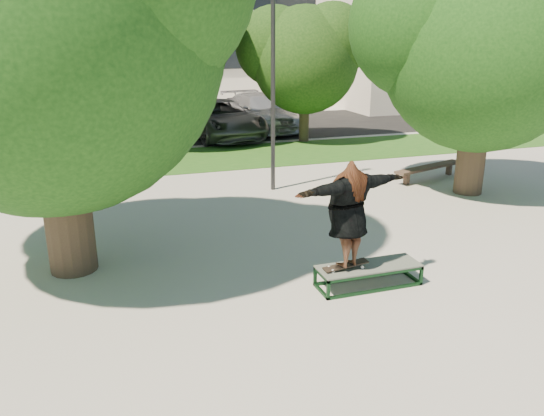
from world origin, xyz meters
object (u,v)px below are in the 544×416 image
object	(u,v)px
grind_box	(368,275)
car_grey	(220,119)
lamppost	(273,75)
car_silver_b	(261,112)
car_silver_a	(77,127)
car_dark	(58,127)
tree_right	(480,37)
bench	(429,168)
tree_left	(38,16)

from	to	relation	value
grind_box	car_grey	size ratio (longest dim) A/B	0.32
lamppost	car_silver_b	bearing A→B (deg)	74.64
car_silver_b	car_grey	bearing A→B (deg)	-155.03
grind_box	car_silver_a	xyz separation A→B (m)	(-4.95, 14.80, 0.56)
lamppost	car_dark	size ratio (longest dim) A/B	1.28
tree_right	car_silver_b	xyz separation A→B (m)	(-2.18, 11.89, -3.28)
tree_right	lamppost	size ratio (longest dim) A/B	1.07
bench	grind_box	bearing A→B (deg)	-149.16
tree_left	car_silver_a	bearing A→B (deg)	90.09
tree_right	grind_box	bearing A→B (deg)	-140.30
tree_right	bench	size ratio (longest dim) A/B	2.41
car_silver_a	tree_left	bearing A→B (deg)	-99.70
lamppost	car_dark	distance (m)	10.67
car_silver_a	car_silver_b	size ratio (longest dim) A/B	0.78
tree_right	car_silver_b	bearing A→B (deg)	100.38
grind_box	car_silver_b	world-z (taller)	car_silver_b
tree_right	car_grey	size ratio (longest dim) A/B	1.15
tree_left	car_grey	xyz separation A→B (m)	(5.72, 12.41, -3.63)
tree_right	grind_box	world-z (taller)	tree_right
grind_box	bench	bearing A→B (deg)	48.64
bench	car_silver_b	bearing A→B (deg)	83.48
tree_right	car_grey	bearing A→B (deg)	113.33
tree_left	lamppost	xyz separation A→B (m)	(5.29, 3.91, -1.27)
car_silver_a	car_grey	size ratio (longest dim) A/B	0.77
tree_left	lamppost	distance (m)	6.70
car_grey	car_silver_a	bearing A→B (deg)	172.09
car_silver_b	grind_box	bearing A→B (deg)	-108.27
car_grey	car_dark	bearing A→B (deg)	172.09
grind_box	car_silver_b	bearing A→B (deg)	79.21
lamppost	car_silver_b	size ratio (longest dim) A/B	1.09
tree_left	lamppost	size ratio (longest dim) A/B	1.16
lamppost	car_silver_a	size ratio (longest dim) A/B	1.39
lamppost	bench	bearing A→B (deg)	-5.01
bench	lamppost	bearing A→B (deg)	157.20
car_silver_a	car_grey	distance (m)	5.74
bench	car_silver_b	world-z (taller)	car_silver_b
lamppost	car_silver_b	world-z (taller)	lamppost
bench	car_dark	xyz separation A→B (m)	(-10.81, 8.92, 0.44)
bench	car_grey	bearing A→B (deg)	98.39
tree_right	car_silver_b	size ratio (longest dim) A/B	1.16
car_dark	car_grey	size ratio (longest dim) A/B	0.84
tree_left	bench	distance (m)	11.44
bench	car_grey	size ratio (longest dim) A/B	0.48
bench	car_silver_a	bearing A→B (deg)	120.82
car_dark	car_silver_b	bearing A→B (deg)	6.65
car_grey	car_silver_b	distance (m)	2.74
grind_box	bench	size ratio (longest dim) A/B	0.67
tree_right	bench	world-z (taller)	tree_right
car_silver_a	car_silver_b	world-z (taller)	car_silver_b
lamppost	car_grey	world-z (taller)	lamppost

